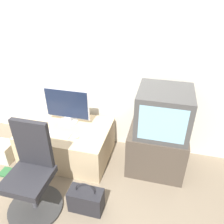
# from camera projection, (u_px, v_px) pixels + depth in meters

# --- Properties ---
(ground_plane) EXTENTS (12.00, 12.00, 0.00)m
(ground_plane) POSITION_uv_depth(u_px,v_px,m) (49.00, 212.00, 2.25)
(ground_plane) COLOR #7F705B
(wall_back) EXTENTS (4.40, 0.05, 2.60)m
(wall_back) POSITION_uv_depth(u_px,v_px,m) (86.00, 52.00, 2.68)
(wall_back) COLOR silver
(wall_back) RESTS_ON ground_plane
(desk) EXTENTS (1.09, 0.76, 0.46)m
(desk) POSITION_uv_depth(u_px,v_px,m) (68.00, 142.00, 2.87)
(desk) COLOR #CCB289
(desk) RESTS_ON ground_plane
(side_stand) EXTENTS (0.67, 0.59, 0.55)m
(side_stand) POSITION_uv_depth(u_px,v_px,m) (156.00, 149.00, 2.68)
(side_stand) COLOR #4C4238
(side_stand) RESTS_ON ground_plane
(main_monitor) EXTENTS (0.59, 0.23, 0.47)m
(main_monitor) POSITION_uv_depth(u_px,v_px,m) (67.00, 107.00, 2.75)
(main_monitor) COLOR silver
(main_monitor) RESTS_ON desk
(keyboard) EXTENTS (0.31, 0.11, 0.01)m
(keyboard) POSITION_uv_depth(u_px,v_px,m) (58.00, 134.00, 2.62)
(keyboard) COLOR silver
(keyboard) RESTS_ON desk
(mouse) EXTENTS (0.06, 0.04, 0.03)m
(mouse) POSITION_uv_depth(u_px,v_px,m) (76.00, 137.00, 2.56)
(mouse) COLOR silver
(mouse) RESTS_ON desk
(crt_tv) EXTENTS (0.58, 0.56, 0.51)m
(crt_tv) POSITION_uv_depth(u_px,v_px,m) (163.00, 112.00, 2.40)
(crt_tv) COLOR #474747
(crt_tv) RESTS_ON side_stand
(office_chair) EXTENTS (0.56, 0.56, 0.97)m
(office_chair) POSITION_uv_depth(u_px,v_px,m) (32.00, 178.00, 2.13)
(office_chair) COLOR #333333
(office_chair) RESTS_ON ground_plane
(cardboard_box_lower) EXTENTS (0.23, 0.24, 0.25)m
(cardboard_box_lower) POSITION_uv_depth(u_px,v_px,m) (5.00, 151.00, 2.86)
(cardboard_box_lower) COLOR beige
(cardboard_box_lower) RESTS_ON ground_plane
(handbag) EXTENTS (0.35, 0.18, 0.37)m
(handbag) POSITION_uv_depth(u_px,v_px,m) (86.00, 200.00, 2.22)
(handbag) COLOR #232328
(handbag) RESTS_ON ground_plane
(book) EXTENTS (0.20, 0.15, 0.02)m
(book) POSITION_uv_depth(u_px,v_px,m) (8.00, 173.00, 2.69)
(book) COLOR #2D6638
(book) RESTS_ON ground_plane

